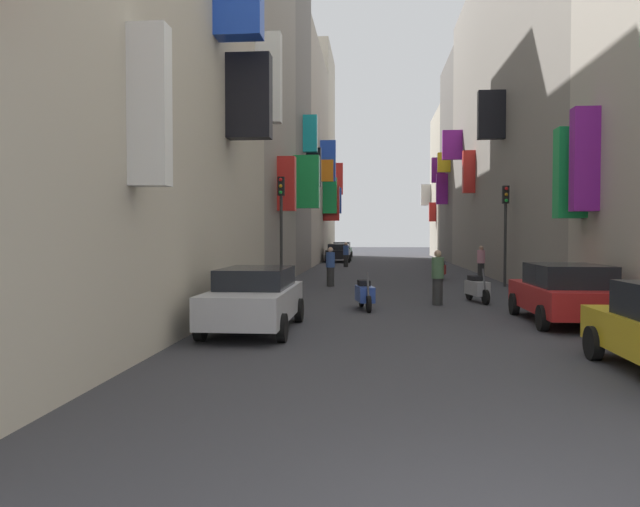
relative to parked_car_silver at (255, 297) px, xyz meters
The scene contains 22 objects.
ground_plane 20.77m from the parked_car_silver, 79.76° to the left, with size 140.00×140.00×0.00m, color #38383D.
building_left_near 7.03m from the parked_car_silver, behind, with size 7.22×18.05×12.60m.
building_left_mid_a 16.05m from the parked_car_silver, 108.20° to the left, with size 7.31×9.20×18.04m.
building_left_mid_b 24.16m from the parked_car_silver, 101.24° to the left, with size 6.88×7.99×21.12m.
building_left_mid_c 34.43m from the parked_car_silver, 97.34° to the left, with size 7.40×15.31×16.58m.
building_left_far 46.82m from the parked_car_silver, 95.38° to the left, with size 7.17×9.45×20.06m.
building_right_mid_a 23.64m from the parked_car_silver, 58.33° to the left, with size 7.32×27.02×17.47m.
building_right_mid_b 39.40m from the parked_car_silver, 72.43° to the left, with size 7.11×8.89×16.38m.
building_right_mid_c 47.75m from the parked_car_silver, 75.72° to the left, with size 7.01×9.08×13.95m.
parked_car_silver is the anchor object (origin of this frame).
parked_car_green 42.93m from the parked_car_silver, 90.21° to the left, with size 1.87×4.38×1.48m.
parked_car_black 34.73m from the parked_car_silver, 90.05° to the left, with size 1.98×4.32×1.45m.
parked_car_red 7.71m from the parked_car_silver, 13.43° to the left, with size 2.02×4.19×1.48m.
scooter_red 17.30m from the parked_car_silver, 69.77° to the left, with size 0.76×1.90×1.13m.
scooter_blue 4.80m from the parked_car_silver, 58.86° to the left, with size 0.62×1.85×1.13m.
scooter_silver 8.80m from the parked_car_silver, 46.01° to the left, with size 0.66×1.91×1.13m.
pedestrian_crossing 27.27m from the parked_car_silver, 88.12° to the left, with size 0.44×0.44×1.67m.
pedestrian_near_left 7.20m from the parked_car_silver, 48.84° to the left, with size 0.52×0.52×1.73m.
pedestrian_near_right 18.15m from the parked_car_silver, 63.90° to the left, with size 0.48×0.48×1.66m.
pedestrian_mid_street 11.96m from the parked_car_silver, 85.62° to the left, with size 0.47×0.47×1.67m.
traffic_light_near_corner 10.59m from the parked_car_silver, 95.31° to the left, with size 0.26×0.34×4.52m.
traffic_light_far_corner 15.10m from the parked_car_silver, 56.26° to the left, with size 0.26×0.34×4.27m.
Camera 1 is at (-0.99, -4.09, 2.22)m, focal length 33.86 mm.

